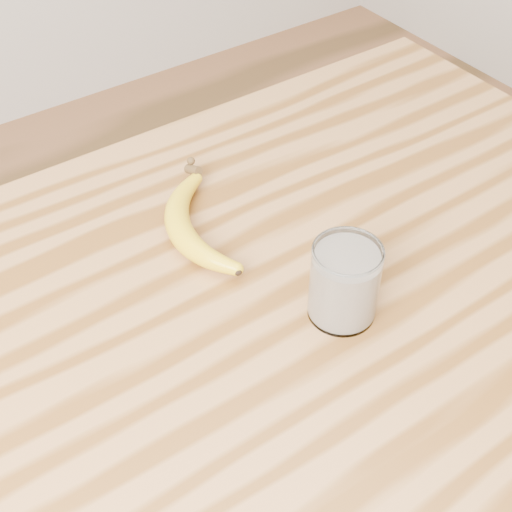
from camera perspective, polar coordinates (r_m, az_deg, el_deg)
table at (r=0.96m, az=1.10°, el=-8.59°), size 1.20×0.80×0.90m
smoothie_glass at (r=0.82m, az=7.08°, el=-2.16°), size 0.08×0.08×0.10m
banana at (r=0.93m, az=-6.21°, el=2.18°), size 0.18×0.30×0.03m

